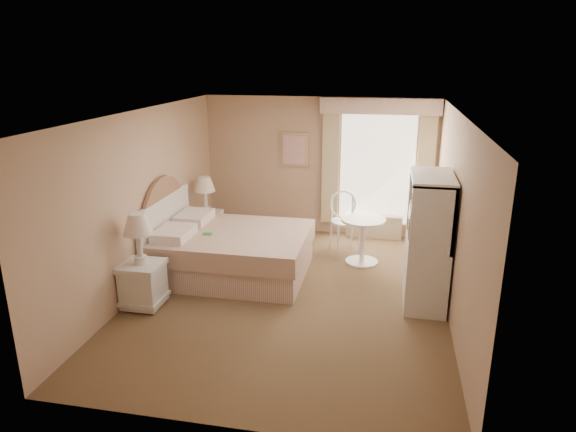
% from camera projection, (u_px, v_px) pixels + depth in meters
% --- Properties ---
extents(room, '(4.21, 5.51, 2.51)m').
position_uv_depth(room, '(290.00, 209.00, 6.80)').
color(room, brown).
rests_on(room, ground).
extents(window, '(2.05, 0.22, 2.51)m').
position_uv_depth(window, '(377.00, 165.00, 9.06)').
color(window, white).
rests_on(window, room).
extents(framed_art, '(0.52, 0.04, 0.62)m').
position_uv_depth(framed_art, '(295.00, 150.00, 9.33)').
color(framed_art, tan).
rests_on(framed_art, room).
extents(bed, '(2.27, 1.79, 1.58)m').
position_uv_depth(bed, '(225.00, 250.00, 7.76)').
color(bed, tan).
rests_on(bed, room).
extents(nightstand_near, '(0.52, 0.52, 1.27)m').
position_uv_depth(nightstand_near, '(142.00, 273.00, 6.70)').
color(nightstand_near, white).
rests_on(nightstand_near, room).
extents(nightstand_far, '(0.49, 0.49, 1.18)m').
position_uv_depth(nightstand_far, '(206.00, 219.00, 9.01)').
color(nightstand_far, white).
rests_on(nightstand_far, room).
extents(round_table, '(0.70, 0.70, 0.74)m').
position_uv_depth(round_table, '(363.00, 234.00, 8.12)').
color(round_table, white).
rests_on(round_table, room).
extents(cafe_chair, '(0.65, 0.65, 1.01)m').
position_uv_depth(cafe_chair, '(344.00, 216.00, 8.68)').
color(cafe_chair, white).
rests_on(cafe_chair, room).
extents(armoire, '(0.53, 1.05, 1.76)m').
position_uv_depth(armoire, '(427.00, 251.00, 6.76)').
color(armoire, white).
rests_on(armoire, room).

